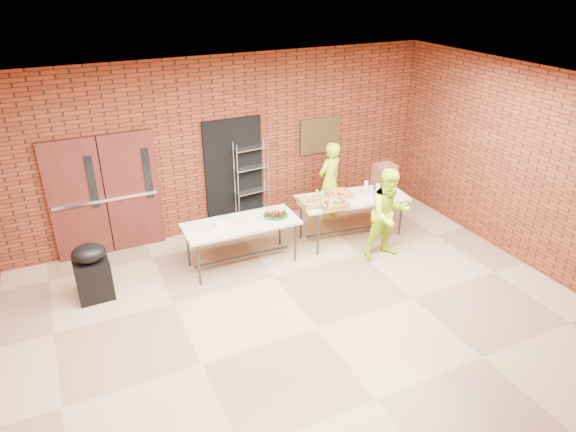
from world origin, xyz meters
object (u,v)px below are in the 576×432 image
object	(u,v)px
table_left	(241,226)
coffee_dispenser	(384,177)
wire_rack	(252,184)
table_right	(352,200)
covered_grill	(92,272)
volunteer_man	(389,214)
volunteer_woman	(330,182)

from	to	relation	value
table_left	coffee_dispenser	xyz separation A→B (m)	(2.86, 0.11, 0.33)
wire_rack	table_right	bearing A→B (deg)	-45.24
wire_rack	table_left	size ratio (longest dim) A/B	0.89
wire_rack	table_right	world-z (taller)	wire_rack
table_left	wire_rack	bearing A→B (deg)	62.57
table_left	table_right	world-z (taller)	table_right
covered_grill	volunteer_man	xyz separation A→B (m)	(4.68, -0.86, 0.34)
volunteer_woman	wire_rack	bearing A→B (deg)	-33.96
table_left	volunteer_man	bearing A→B (deg)	-17.99
table_left	table_right	xyz separation A→B (m)	(2.14, 0.03, 0.03)
coffee_dispenser	volunteer_woman	xyz separation A→B (m)	(-0.71, 0.76, -0.25)
wire_rack	table_left	world-z (taller)	wire_rack
covered_grill	volunteer_man	bearing A→B (deg)	-11.71
volunteer_woman	table_right	bearing A→B (deg)	71.25
coffee_dispenser	volunteer_man	bearing A→B (deg)	-119.94
wire_rack	covered_grill	xyz separation A→B (m)	(-3.05, -1.23, -0.39)
coffee_dispenser	volunteer_woman	size ratio (longest dim) A/B	0.30
wire_rack	table_left	distance (m)	1.45
table_left	table_right	bearing A→B (deg)	2.26
wire_rack	coffee_dispenser	size ratio (longest dim) A/B	3.54
table_right	coffee_dispenser	world-z (taller)	coffee_dispenser
table_right	volunteer_man	world-z (taller)	volunteer_man
covered_grill	volunteer_woman	xyz separation A→B (m)	(4.50, 0.82, 0.33)
volunteer_man	coffee_dispenser	bearing A→B (deg)	62.66
table_right	volunteer_woman	size ratio (longest dim) A/B	1.30
wire_rack	volunteer_woman	distance (m)	1.51
wire_rack	table_left	bearing A→B (deg)	-123.67
coffee_dispenser	covered_grill	size ratio (longest dim) A/B	0.52
table_right	covered_grill	world-z (taller)	covered_grill
coffee_dispenser	table_left	bearing A→B (deg)	-177.85
volunteer_woman	volunteer_man	bearing A→B (deg)	77.51
coffee_dispenser	covered_grill	distance (m)	5.24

